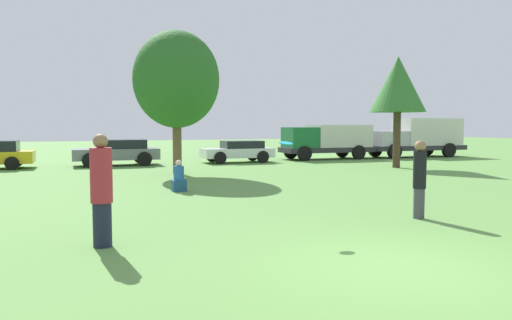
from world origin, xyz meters
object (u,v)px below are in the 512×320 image
at_px(frisbee, 286,143).
at_px(person_catcher, 420,178).
at_px(bystander_sitting, 179,179).
at_px(tree_1, 176,80).
at_px(person_thrower, 102,190).
at_px(parked_car_white, 238,151).
at_px(delivery_truck_green, 328,139).
at_px(tree_2, 398,85).
at_px(delivery_truck_silver, 418,136).
at_px(parked_car_grey, 118,152).

bearing_deg(frisbee, person_catcher, -0.33).
height_order(frisbee, bystander_sitting, frisbee).
relative_size(frisbee, tree_1, 0.05).
height_order(person_catcher, tree_1, tree_1).
relative_size(person_thrower, bystander_sitting, 1.95).
xyz_separation_m(parked_car_white, delivery_truck_green, (5.93, 0.53, 0.54)).
distance_m(person_thrower, bystander_sitting, 6.85).
height_order(tree_2, parked_car_white, tree_2).
bearing_deg(frisbee, tree_2, 44.32).
bearing_deg(frisbee, tree_1, 88.25).
xyz_separation_m(person_thrower, bystander_sitting, (2.69, 6.28, -0.57)).
bearing_deg(parked_car_white, delivery_truck_silver, -178.11).
xyz_separation_m(person_catcher, parked_car_grey, (-4.77, 16.93, -0.20)).
xyz_separation_m(tree_2, delivery_truck_green, (-0.11, 6.39, -2.78)).
bearing_deg(parked_car_grey, person_thrower, 84.87).
distance_m(bystander_sitting, parked_car_grey, 10.71).
bearing_deg(bystander_sitting, person_catcher, -57.60).
xyz_separation_m(person_thrower, frisbee, (3.43, 0.04, 0.74)).
bearing_deg(parked_car_white, parked_car_grey, -2.58).
height_order(frisbee, parked_car_grey, frisbee).
bearing_deg(delivery_truck_silver, bystander_sitting, 31.25).
bearing_deg(tree_2, parked_car_white, 135.84).
relative_size(bystander_sitting, tree_2, 0.18).
distance_m(tree_2, parked_car_white, 9.05).
bearing_deg(delivery_truck_silver, tree_1, 18.21).
height_order(person_catcher, frisbee, frisbee).
relative_size(person_catcher, delivery_truck_silver, 0.26).
xyz_separation_m(bystander_sitting, delivery_truck_silver, (17.99, 10.40, 0.93)).
height_order(parked_car_white, delivery_truck_green, delivery_truck_green).
bearing_deg(delivery_truck_green, parked_car_white, 6.28).
xyz_separation_m(parked_car_grey, delivery_truck_green, (12.31, 0.10, 0.48)).
distance_m(tree_1, parked_car_grey, 6.60).
xyz_separation_m(parked_car_grey, parked_car_white, (6.38, -0.42, -0.06)).
height_order(person_thrower, tree_1, tree_1).
height_order(parked_car_white, delivery_truck_silver, delivery_truck_silver).
bearing_deg(delivery_truck_silver, parked_car_grey, 0.37).
distance_m(tree_1, tree_2, 10.56).
distance_m(tree_2, delivery_truck_green, 6.97).
bearing_deg(delivery_truck_green, tree_2, 92.22).
distance_m(person_thrower, parked_car_white, 18.49).
bearing_deg(tree_1, person_catcher, -75.93).
xyz_separation_m(person_thrower, parked_car_white, (8.27, 16.53, -0.32)).
xyz_separation_m(tree_1, parked_car_white, (4.49, 5.02, -3.28)).
relative_size(delivery_truck_green, delivery_truck_silver, 0.86).
height_order(tree_2, delivery_truck_green, tree_2).
height_order(tree_1, parked_car_white, tree_1).
relative_size(person_thrower, frisbee, 7.09).
relative_size(person_thrower, tree_2, 0.36).
bearing_deg(bystander_sitting, person_thrower, -113.18).
height_order(bystander_sitting, delivery_truck_silver, delivery_truck_silver).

